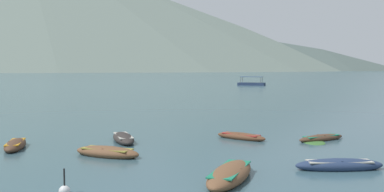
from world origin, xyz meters
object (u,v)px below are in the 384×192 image
Objects in this scene: rowboat_0 at (241,136)px; rowboat_1 at (321,138)px; rowboat_9 at (123,138)px; rowboat_8 at (230,174)px; mooring_buoy at (64,191)px; rowboat_6 at (15,145)px; ferry_1 at (251,84)px; rowboat_3 at (339,165)px; rowboat_5 at (107,152)px.

rowboat_0 reaches higher than rowboat_1.
rowboat_9 reaches higher than rowboat_0.
rowboat_8 is 6.23m from mooring_buoy.
rowboat_6 reaches higher than rowboat_1.
rowboat_9 is 0.51× the size of ferry_1.
ferry_1 is (16.61, 98.40, 0.23)m from rowboat_8.
rowboat_0 is 13.84m from mooring_buoy.
rowboat_0 is 0.82× the size of rowboat_9.
rowboat_8 is 0.62× the size of ferry_1.
rowboat_3 is 16.82m from rowboat_6.
rowboat_1 is at bearing 54.41° from rowboat_8.
mooring_buoy is at bearing -163.01° from rowboat_3.
rowboat_1 is at bearing 77.50° from rowboat_3.
rowboat_9 is 3.92× the size of mooring_buoy.
rowboat_6 is at bearing -159.47° from rowboat_9.
rowboat_0 is 0.68× the size of rowboat_8.
rowboat_5 is 96.31m from ferry_1.
rowboat_6 is 0.75× the size of rowboat_8.
rowboat_0 is 8.73m from rowboat_3.
rowboat_5 is 6.39m from mooring_buoy.
rowboat_3 is at bearing 18.43° from rowboat_8.
rowboat_9 is (-10.35, 7.37, 0.01)m from rowboat_3.
ferry_1 is (14.85, 88.62, 0.29)m from rowboat_0.
rowboat_9 reaches higher than rowboat_1.
rowboat_1 is at bearing 1.01° from rowboat_9.
rowboat_5 is 3.80× the size of mooring_buoy.
ferry_1 is (22.24, 93.71, 0.25)m from rowboat_5.
rowboat_9 is (-12.04, -0.21, 0.05)m from rowboat_1.
mooring_buoy is at bearing -59.56° from rowboat_6.
rowboat_8 is (-4.92, -1.64, 0.03)m from rowboat_3.
rowboat_1 is 13.05m from rowboat_5.
rowboat_0 is at bearing 34.55° from rowboat_5.
rowboat_3 is 1.09× the size of rowboat_6.
ferry_1 is at bearing 76.15° from rowboat_9.
rowboat_0 is at bearing 111.28° from rowboat_3.
rowboat_5 is 0.50× the size of ferry_1.
mooring_buoy is at bearing -102.72° from ferry_1.
rowboat_1 is at bearing 20.36° from rowboat_5.
mooring_buoy reaches higher than rowboat_0.
rowboat_9 is at bearing 121.07° from rowboat_8.
rowboat_8 is at bearing -32.03° from rowboat_6.
ferry_1 reaches higher than rowboat_9.
mooring_buoy reaches higher than rowboat_8.
rowboat_6 is at bearing -106.82° from ferry_1.
rowboat_3 reaches higher than rowboat_1.
rowboat_1 is at bearing 7.47° from rowboat_6.
rowboat_3 is 3.90× the size of mooring_buoy.
rowboat_0 is at bearing 173.59° from rowboat_1.
rowboat_5 is at bearing -159.64° from rowboat_1.
ferry_1 is (22.04, 89.38, 0.25)m from rowboat_9.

